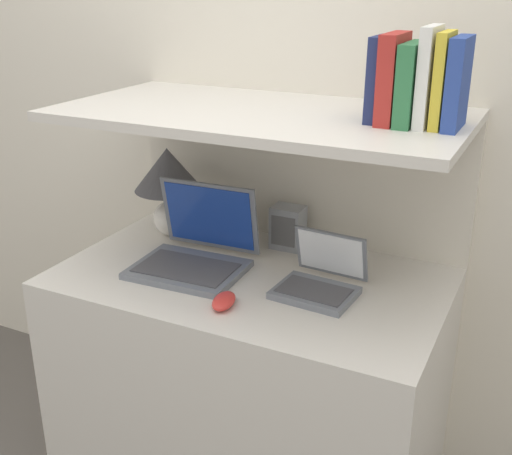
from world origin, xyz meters
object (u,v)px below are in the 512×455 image
(table_lamp, at_px, (168,178))
(book_navy, at_px, (377,79))
(router_box, at_px, (288,227))
(book_blue, at_px, (458,83))
(book_green, at_px, (411,84))
(book_white, at_px, (428,77))
(laptop_small, at_px, (320,280))
(laptop_large, at_px, (195,252))
(book_red, at_px, (393,79))
(book_yellow, at_px, (443,80))
(computer_mouse, at_px, (224,301))

(table_lamp, relative_size, book_navy, 1.44)
(book_navy, bearing_deg, router_box, 150.60)
(book_blue, distance_m, book_green, 0.11)
(router_box, distance_m, book_white, 0.72)
(laptop_small, bearing_deg, book_green, 21.53)
(laptop_large, bearing_deg, book_blue, 6.95)
(laptop_large, distance_m, book_green, 0.82)
(book_blue, bearing_deg, laptop_small, -166.03)
(book_green, bearing_deg, book_blue, 0.00)
(laptop_small, height_order, book_red, book_red)
(book_blue, height_order, book_white, book_white)
(book_yellow, bearing_deg, laptop_small, -164.20)
(laptop_small, xyz_separation_m, book_blue, (0.31, 0.08, 0.57))
(laptop_large, bearing_deg, table_lamp, 138.39)
(laptop_small, distance_m, computer_mouse, 0.29)
(router_box, bearing_deg, book_navy, -29.40)
(table_lamp, relative_size, book_blue, 1.40)
(book_red, xyz_separation_m, book_navy, (-0.04, 0.00, -0.00))
(book_blue, bearing_deg, laptop_large, -173.05)
(book_green, bearing_deg, book_yellow, 0.00)
(book_red, bearing_deg, book_white, 0.00)
(table_lamp, xyz_separation_m, laptop_large, (0.22, -0.19, -0.16))
(router_box, height_order, book_red, book_red)
(book_blue, bearing_deg, book_green, 180.00)
(table_lamp, height_order, router_box, table_lamp)
(laptop_small, height_order, book_white, book_white)
(laptop_large, xyz_separation_m, book_red, (0.56, 0.09, 0.55))
(laptop_small, xyz_separation_m, router_box, (-0.21, 0.26, 0.04))
(router_box, relative_size, book_red, 0.64)
(computer_mouse, xyz_separation_m, book_navy, (0.31, 0.28, 0.58))
(laptop_small, relative_size, book_navy, 1.09)
(router_box, bearing_deg, computer_mouse, -89.13)
(book_white, distance_m, book_navy, 0.13)
(table_lamp, height_order, book_yellow, book_yellow)
(computer_mouse, height_order, book_red, book_red)
(book_blue, relative_size, book_navy, 1.03)
(table_lamp, height_order, book_green, book_green)
(laptop_small, distance_m, book_yellow, 0.64)
(table_lamp, bearing_deg, book_yellow, -6.64)
(router_box, xyz_separation_m, book_blue, (0.52, -0.18, 0.53))
(book_yellow, relative_size, book_red, 1.04)
(laptop_large, height_order, router_box, laptop_large)
(computer_mouse, distance_m, book_blue, 0.83)
(table_lamp, distance_m, book_green, 0.91)
(laptop_small, height_order, book_green, book_green)
(book_white, relative_size, book_red, 1.09)
(router_box, xyz_separation_m, book_navy, (0.32, -0.18, 0.53))
(router_box, bearing_deg, laptop_small, -50.42)
(book_yellow, xyz_separation_m, book_green, (-0.08, -0.00, -0.01))
(table_lamp, distance_m, book_blue, 1.02)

